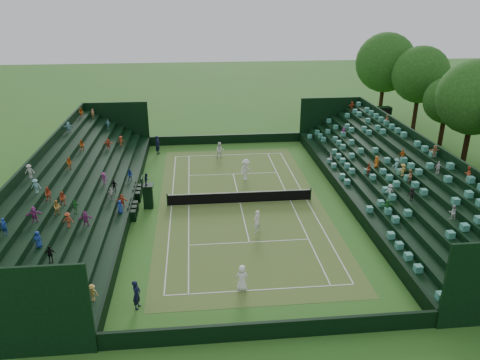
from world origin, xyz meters
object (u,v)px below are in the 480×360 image
(player_near_east, at_px, (257,222))
(player_far_east, at_px, (246,170))
(tennis_net, at_px, (240,197))
(umpire_chair, at_px, (148,193))
(player_near_west, at_px, (242,278))
(player_far_west, at_px, (220,150))

(player_near_east, height_order, player_far_east, player_far_east)
(tennis_net, height_order, player_near_east, player_near_east)
(tennis_net, height_order, umpire_chair, umpire_chair)
(player_near_west, height_order, player_far_east, player_far_east)
(player_near_east, bearing_deg, umpire_chair, -75.61)
(tennis_net, xyz_separation_m, umpire_chair, (-7.27, -0.12, 0.71))
(player_near_west, bearing_deg, tennis_net, -82.14)
(tennis_net, distance_m, player_near_west, 11.78)
(player_near_east, bearing_deg, player_near_west, 31.62)
(umpire_chair, xyz_separation_m, player_near_west, (6.22, -11.61, -0.44))
(tennis_net, relative_size, umpire_chair, 4.04)
(player_near_west, relative_size, player_far_west, 0.94)
(player_far_west, distance_m, player_far_east, 6.41)
(player_far_west, xyz_separation_m, player_far_east, (1.96, -6.10, 0.13))
(umpire_chair, bearing_deg, player_far_west, 60.41)
(player_near_east, distance_m, player_far_west, 16.14)
(tennis_net, bearing_deg, player_far_west, 94.91)
(umpire_chair, distance_m, player_near_east, 9.36)
(umpire_chair, xyz_separation_m, player_near_east, (7.95, -4.93, -0.37))
(player_near_west, xyz_separation_m, player_far_east, (2.07, 16.64, 0.19))
(umpire_chair, relative_size, player_near_west, 1.83)
(tennis_net, height_order, player_far_east, player_far_east)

